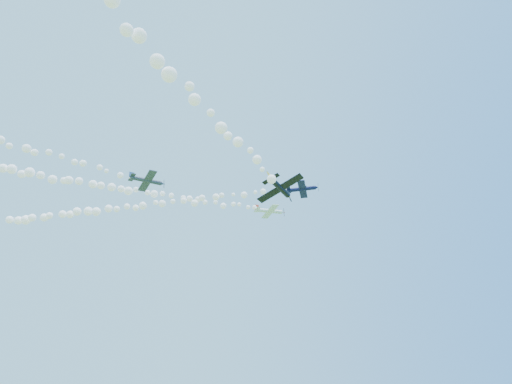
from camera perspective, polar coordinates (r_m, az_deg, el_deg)
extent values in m
cylinder|color=white|center=(101.95, 1.73, -2.54)|extent=(6.59, 1.08, 1.39)
cone|color=white|center=(103.20, 3.56, -2.71)|extent=(0.84, 0.89, 0.93)
cone|color=#A72B13|center=(103.38, 3.82, -2.73)|extent=(0.35, 0.31, 0.33)
cube|color=black|center=(103.33, 3.75, -2.73)|extent=(0.21, 0.29, 2.07)
cube|color=white|center=(101.99, 1.87, -2.62)|extent=(2.34, 8.14, 0.75)
cube|color=white|center=(101.02, 0.16, -2.37)|extent=(1.17, 2.89, 0.32)
cube|color=#A72B13|center=(101.24, 0.10, -2.06)|extent=(1.12, 0.27, 1.38)
sphere|color=black|center=(102.44, 2.19, -2.37)|extent=(0.90, 0.90, 0.88)
cylinder|color=#0D103A|center=(88.39, 6.07, 0.39)|extent=(5.58, 3.29, 0.86)
cone|color=#0D103A|center=(88.28, 8.10, 0.61)|extent=(0.96, 1.00, 0.78)
cone|color=white|center=(88.27, 8.38, 0.64)|extent=(0.38, 0.37, 0.27)
cube|color=black|center=(88.27, 8.30, 0.63)|extent=(0.14, 0.19, 1.84)
cube|color=#0D103A|center=(88.32, 6.23, 0.34)|extent=(4.29, 7.13, 0.35)
cube|color=#0D103A|center=(88.59, 4.39, 0.23)|extent=(1.79, 2.63, 0.16)
cube|color=white|center=(88.86, 4.32, 0.53)|extent=(0.90, 0.49, 1.17)
sphere|color=black|center=(88.53, 6.58, 0.65)|extent=(0.94, 0.94, 0.72)
cylinder|color=#33384A|center=(82.55, -14.46, 1.52)|extent=(5.83, 2.80, 1.32)
cone|color=#33384A|center=(83.36, -12.38, 1.10)|extent=(0.97, 0.99, 0.84)
cone|color=navy|center=(83.47, -12.10, 1.04)|extent=(0.39, 0.36, 0.30)
cube|color=black|center=(83.44, -12.17, 1.06)|extent=(0.27, 0.21, 1.86)
cube|color=#33384A|center=(82.55, -14.30, 1.42)|extent=(3.42, 7.34, 0.71)
cube|color=#33384A|center=(82.00, -16.21, 1.90)|extent=(1.51, 2.67, 0.31)
cube|color=navy|center=(82.29, -16.25, 2.22)|extent=(1.03, 0.39, 1.25)
sphere|color=black|center=(82.96, -13.90, 1.62)|extent=(0.94, 0.90, 0.80)
cylinder|color=black|center=(63.31, 3.13, 0.66)|extent=(3.26, 5.93, 1.24)
cone|color=black|center=(65.98, 4.35, -0.53)|extent=(1.06, 1.01, 0.87)
cone|color=gold|center=(66.36, 4.51, -0.68)|extent=(0.39, 0.41, 0.31)
cube|color=black|center=(66.25, 4.47, -0.64)|extent=(0.65, 0.43, 1.87)
cube|color=black|center=(63.44, 3.26, 0.48)|extent=(6.28, 6.01, 2.52)
cube|color=black|center=(61.16, 2.01, 1.75)|extent=(2.43, 2.36, 0.94)
cube|color=gold|center=(61.42, 1.82, 2.17)|extent=(1.03, 0.97, 1.24)
sphere|color=black|center=(64.21, 3.34, 0.60)|extent=(1.19, 1.13, 0.96)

